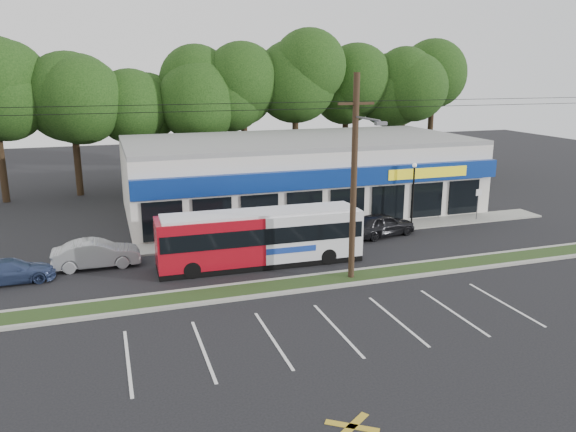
% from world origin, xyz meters
% --- Properties ---
extents(ground, '(120.00, 120.00, 0.00)m').
position_xyz_m(ground, '(0.00, 0.00, 0.00)').
color(ground, black).
rests_on(ground, ground).
extents(grass_strip, '(40.00, 1.60, 0.12)m').
position_xyz_m(grass_strip, '(0.00, 1.00, 0.06)').
color(grass_strip, '#233817').
rests_on(grass_strip, ground).
extents(curb_south, '(40.00, 0.25, 0.14)m').
position_xyz_m(curb_south, '(0.00, 0.15, 0.07)').
color(curb_south, '#9E9E93').
rests_on(curb_south, ground).
extents(curb_north, '(40.00, 0.25, 0.14)m').
position_xyz_m(curb_north, '(0.00, 1.85, 0.07)').
color(curb_north, '#9E9E93').
rests_on(curb_north, ground).
extents(sidewalk, '(32.00, 2.20, 0.10)m').
position_xyz_m(sidewalk, '(5.00, 9.00, 0.05)').
color(sidewalk, '#9E9E93').
rests_on(sidewalk, ground).
extents(strip_mall, '(25.00, 12.55, 5.30)m').
position_xyz_m(strip_mall, '(5.50, 15.91, 2.65)').
color(strip_mall, silver).
rests_on(strip_mall, ground).
extents(utility_pole, '(50.00, 2.77, 10.00)m').
position_xyz_m(utility_pole, '(2.83, 0.93, 5.41)').
color(utility_pole, black).
rests_on(utility_pole, ground).
extents(lamp_post, '(0.30, 0.30, 4.25)m').
position_xyz_m(lamp_post, '(11.00, 8.80, 2.67)').
color(lamp_post, black).
rests_on(lamp_post, ground).
extents(sign_post, '(0.45, 0.10, 2.23)m').
position_xyz_m(sign_post, '(16.00, 8.57, 1.56)').
color(sign_post, '#59595E').
rests_on(sign_post, ground).
extents(tree_line, '(46.76, 6.76, 11.83)m').
position_xyz_m(tree_line, '(4.00, 26.00, 8.42)').
color(tree_line, black).
rests_on(tree_line, ground).
extents(metrobus, '(10.95, 2.56, 2.93)m').
position_xyz_m(metrobus, '(-0.67, 4.50, 1.55)').
color(metrobus, '#A20C18').
rests_on(metrobus, ground).
extents(car_dark, '(4.62, 2.59, 1.49)m').
position_xyz_m(car_dark, '(8.01, 7.32, 0.74)').
color(car_dark, black).
rests_on(car_dark, ground).
extents(car_silver, '(4.46, 1.57, 1.47)m').
position_xyz_m(car_silver, '(-9.00, 6.84, 0.73)').
color(car_silver, '#94979B').
rests_on(car_silver, ground).
extents(car_blue, '(4.15, 1.86, 1.18)m').
position_xyz_m(car_blue, '(-13.00, 5.82, 0.59)').
color(car_blue, navy).
rests_on(car_blue, ground).
extents(pedestrian_a, '(0.74, 0.58, 1.79)m').
position_xyz_m(pedestrian_a, '(4.29, 6.59, 0.90)').
color(pedestrian_a, beige).
rests_on(pedestrian_a, ground).
extents(pedestrian_b, '(1.02, 0.87, 1.81)m').
position_xyz_m(pedestrian_b, '(5.32, 6.84, 0.90)').
color(pedestrian_b, beige).
rests_on(pedestrian_b, ground).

